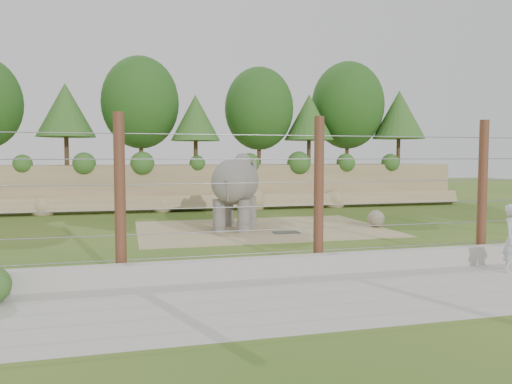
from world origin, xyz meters
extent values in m
plane|color=#3A641E|center=(0.00, 0.00, 0.00)|extent=(90.00, 90.00, 0.00)
cube|color=#8B7958|center=(0.00, 13.00, 1.25)|extent=(30.00, 4.00, 2.50)
cube|color=#8B7958|center=(0.00, 10.70, 0.35)|extent=(30.00, 1.37, 1.07)
cylinder|color=#3F2B19|center=(-8.00, 12.50, 3.29)|extent=(0.24, 0.24, 1.58)
sphere|color=#1E4D13|center=(-8.00, 12.50, 5.42)|extent=(3.60, 3.60, 3.60)
cylinder|color=#3F2B19|center=(-4.00, 13.00, 3.46)|extent=(0.24, 0.24, 1.92)
sphere|color=#1E4D13|center=(-4.00, 13.00, 6.07)|extent=(4.40, 4.40, 4.40)
cylinder|color=#3F2B19|center=(-1.00, 11.80, 3.20)|extent=(0.24, 0.24, 1.40)
sphere|color=#1E4D13|center=(-1.00, 11.80, 5.10)|extent=(3.20, 3.20, 3.20)
cylinder|color=#3F2B19|center=(3.00, 12.80, 3.41)|extent=(0.24, 0.24, 1.82)
sphere|color=#1E4D13|center=(3.00, 12.80, 5.88)|extent=(4.16, 4.16, 4.16)
cylinder|color=#3F2B19|center=(6.00, 12.20, 3.25)|extent=(0.24, 0.24, 1.50)
sphere|color=#1E4D13|center=(6.00, 12.20, 5.29)|extent=(3.44, 3.44, 3.44)
cylinder|color=#3F2B19|center=(9.00, 13.20, 3.51)|extent=(0.24, 0.24, 2.03)
sphere|color=#1E4D13|center=(9.00, 13.20, 6.27)|extent=(4.64, 4.64, 4.64)
cylinder|color=#3F2B19|center=(12.00, 12.00, 3.32)|extent=(0.24, 0.24, 1.64)
sphere|color=#1E4D13|center=(12.00, 12.00, 5.55)|extent=(3.76, 3.76, 3.76)
cube|color=tan|center=(0.50, 3.00, 0.01)|extent=(10.00, 7.00, 0.02)
cube|color=#262628|center=(1.11, 1.63, 0.04)|extent=(1.00, 0.60, 0.03)
sphere|color=gray|center=(5.27, 2.23, 0.37)|extent=(0.71, 0.71, 0.71)
cube|color=#BAB6AD|center=(0.00, -5.00, 0.25)|extent=(26.00, 0.35, 0.50)
cube|color=#BAB6AD|center=(0.00, -7.00, 0.01)|extent=(26.00, 4.00, 0.01)
cylinder|color=#53341D|center=(-5.00, -4.50, 2.00)|extent=(0.26, 0.26, 4.00)
cylinder|color=#53341D|center=(0.00, -4.50, 2.00)|extent=(0.26, 0.26, 4.00)
cylinder|color=#53341D|center=(5.00, -4.50, 2.00)|extent=(0.26, 0.26, 4.00)
cylinder|color=gray|center=(0.00, -4.50, 0.50)|extent=(20.00, 0.02, 0.02)
cylinder|color=gray|center=(0.00, -4.50, 1.10)|extent=(20.00, 0.02, 0.02)
cylinder|color=gray|center=(0.00, -4.50, 1.70)|extent=(20.00, 0.02, 0.02)
cylinder|color=gray|center=(0.00, -4.50, 2.30)|extent=(20.00, 0.02, 0.02)
cylinder|color=gray|center=(0.00, -4.50, 2.90)|extent=(20.00, 0.02, 0.02)
cylinder|color=gray|center=(0.00, -4.50, 3.50)|extent=(20.00, 0.02, 0.02)
camera|label=1|loc=(-4.84, -16.62, 2.95)|focal=35.00mm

